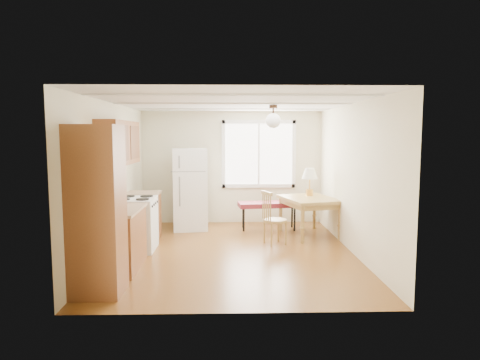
{
  "coord_description": "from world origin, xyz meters",
  "views": [
    {
      "loc": [
        -0.09,
        -7.07,
        1.98
      ],
      "look_at": [
        0.13,
        0.74,
        1.15
      ],
      "focal_mm": 32.0,
      "sensor_mm": 36.0,
      "label": 1
    }
  ],
  "objects_px": {
    "refrigerator": "(190,189)",
    "chair": "(271,215)",
    "bench": "(268,205)",
    "dining_table": "(309,203)"
  },
  "relations": [
    {
      "from": "bench",
      "to": "chair",
      "type": "bearing_deg",
      "value": -100.62
    },
    {
      "from": "bench",
      "to": "dining_table",
      "type": "xyz_separation_m",
      "value": [
        0.74,
        -0.57,
        0.14
      ]
    },
    {
      "from": "bench",
      "to": "chair",
      "type": "xyz_separation_m",
      "value": [
        -0.08,
        -1.25,
        0.03
      ]
    },
    {
      "from": "refrigerator",
      "to": "bench",
      "type": "height_order",
      "value": "refrigerator"
    },
    {
      "from": "dining_table",
      "to": "chair",
      "type": "height_order",
      "value": "chair"
    },
    {
      "from": "bench",
      "to": "dining_table",
      "type": "bearing_deg",
      "value": -44.7
    },
    {
      "from": "refrigerator",
      "to": "chair",
      "type": "height_order",
      "value": "refrigerator"
    },
    {
      "from": "bench",
      "to": "dining_table",
      "type": "height_order",
      "value": "dining_table"
    },
    {
      "from": "refrigerator",
      "to": "chair",
      "type": "relative_size",
      "value": 1.76
    },
    {
      "from": "chair",
      "to": "bench",
      "type": "bearing_deg",
      "value": 65.43
    }
  ]
}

